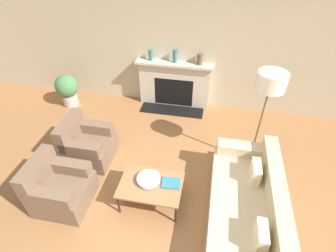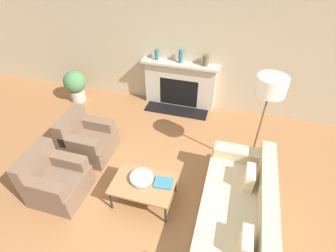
{
  "view_description": "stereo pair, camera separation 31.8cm",
  "coord_description": "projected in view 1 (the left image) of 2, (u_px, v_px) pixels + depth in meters",
  "views": [
    {
      "loc": [
        0.61,
        -2.13,
        3.43
      ],
      "look_at": [
        -0.1,
        1.51,
        0.45
      ],
      "focal_mm": 28.0,
      "sensor_mm": 36.0,
      "label": 1
    },
    {
      "loc": [
        0.92,
        -2.06,
        3.43
      ],
      "look_at": [
        -0.1,
        1.51,
        0.45
      ],
      "focal_mm": 28.0,
      "sensor_mm": 36.0,
      "label": 2
    }
  ],
  "objects": [
    {
      "name": "coffee_table",
      "position": [
        151.0,
        186.0,
        3.81
      ],
      "size": [
        0.91,
        0.64,
        0.39
      ],
      "color": "olive",
      "rests_on": "ground_plane"
    },
    {
      "name": "bowl",
      "position": [
        149.0,
        179.0,
        3.81
      ],
      "size": [
        0.34,
        0.34,
        0.07
      ],
      "color": "silver",
      "rests_on": "coffee_table"
    },
    {
      "name": "wall_back",
      "position": [
        187.0,
        42.0,
        5.29
      ],
      "size": [
        18.0,
        0.06,
        2.9
      ],
      "color": "#BCAD8E",
      "rests_on": "ground_plane"
    },
    {
      "name": "armchair_far",
      "position": [
        87.0,
        145.0,
        4.58
      ],
      "size": [
        0.77,
        0.74,
        0.81
      ],
      "rotation": [
        0.0,
        0.0,
        1.57
      ],
      "color": "brown",
      "rests_on": "ground_plane"
    },
    {
      "name": "couch",
      "position": [
        247.0,
        212.0,
        3.54
      ],
      "size": [
        0.92,
        2.18,
        0.8
      ],
      "rotation": [
        0.0,
        0.0,
        -1.57
      ],
      "color": "#CCB78E",
      "rests_on": "ground_plane"
    },
    {
      "name": "fireplace",
      "position": [
        174.0,
        85.0,
        5.81
      ],
      "size": [
        1.67,
        0.59,
        1.04
      ],
      "color": "beige",
      "rests_on": "ground_plane"
    },
    {
      "name": "mantel_vase_center_right",
      "position": [
        200.0,
        59.0,
        5.34
      ],
      "size": [
        0.12,
        0.12,
        0.22
      ],
      "color": "brown",
      "rests_on": "fireplace"
    },
    {
      "name": "potted_plant",
      "position": [
        67.0,
        88.0,
        5.84
      ],
      "size": [
        0.5,
        0.5,
        0.75
      ],
      "color": "#B2A899",
      "rests_on": "ground_plane"
    },
    {
      "name": "ground_plane",
      "position": [
        155.0,
        213.0,
        3.87
      ],
      "size": [
        18.0,
        18.0,
        0.0
      ],
      "primitive_type": "plane",
      "color": "#99663D"
    },
    {
      "name": "armchair_near",
      "position": [
        59.0,
        188.0,
        3.85
      ],
      "size": [
        0.77,
        0.74,
        0.81
      ],
      "rotation": [
        0.0,
        0.0,
        1.57
      ],
      "color": "brown",
      "rests_on": "ground_plane"
    },
    {
      "name": "mantel_vase_center_left",
      "position": [
        175.0,
        56.0,
        5.4
      ],
      "size": [
        0.09,
        0.09,
        0.28
      ],
      "color": "#28666B",
      "rests_on": "fireplace"
    },
    {
      "name": "book",
      "position": [
        171.0,
        183.0,
        3.8
      ],
      "size": [
        0.28,
        0.23,
        0.02
      ],
      "rotation": [
        0.0,
        0.0,
        0.1
      ],
      "color": "teal",
      "rests_on": "coffee_table"
    },
    {
      "name": "mantel_vase_left",
      "position": [
        151.0,
        55.0,
        5.49
      ],
      "size": [
        0.08,
        0.08,
        0.22
      ],
      "color": "#28666B",
      "rests_on": "fireplace"
    },
    {
      "name": "floor_lamp",
      "position": [
        269.0,
        90.0,
        3.79
      ],
      "size": [
        0.43,
        0.43,
        1.75
      ],
      "color": "brown",
      "rests_on": "ground_plane"
    }
  ]
}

